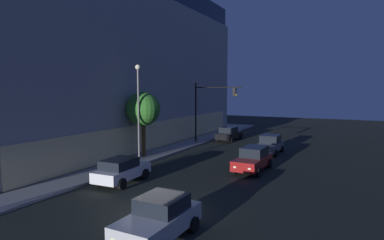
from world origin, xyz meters
TOP-DOWN VIEW (x-y plane):
  - ground_plane at (0.00, 0.00)m, footprint 120.00×120.00m
  - modern_building at (15.68, 22.31)m, footprint 38.65×26.48m
  - traffic_light_far_corner at (19.99, 5.76)m, footprint 0.33×5.54m
  - street_lamp_sidewalk at (9.27, 7.50)m, footprint 0.44×0.44m
  - sidewalk_tree at (10.74, 8.07)m, footprint 3.03×3.03m
  - car_silver at (-2.02, -1.79)m, footprint 4.12×2.20m
  - car_white at (3.56, 4.71)m, footprint 4.25×2.20m
  - car_red at (10.62, -2.01)m, footprint 4.76×2.11m
  - car_grey at (17.90, -1.51)m, footprint 4.22×2.12m
  - car_black at (23.49, 4.69)m, footprint 4.65×2.19m

SIDE VIEW (x-z plane):
  - ground_plane at x=0.00m, z-range 0.00..0.00m
  - car_black at x=23.49m, z-range -0.01..1.64m
  - car_grey at x=17.90m, z-range -0.01..1.70m
  - car_white at x=3.56m, z-range 0.04..1.67m
  - car_silver at x=-2.02m, z-range 0.00..1.72m
  - car_red at x=10.62m, z-range 0.01..1.78m
  - sidewalk_tree at x=10.74m, z-range 1.46..7.19m
  - traffic_light_far_corner at x=19.99m, z-range 1.29..7.97m
  - street_lamp_sidewalk at x=9.27m, z-range 1.17..9.15m
  - modern_building at x=15.68m, z-range -0.07..18.13m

